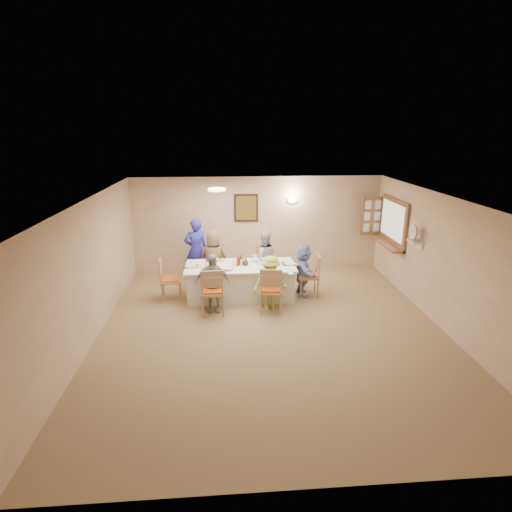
{
  "coord_description": "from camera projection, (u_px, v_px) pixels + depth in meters",
  "views": [
    {
      "loc": [
        -0.82,
        -6.74,
        3.68
      ],
      "look_at": [
        -0.2,
        1.4,
        1.05
      ],
      "focal_mm": 28.0,
      "sensor_mm": 36.0,
      "label": 1
    }
  ],
  "objects": [
    {
      "name": "ground",
      "position": [
        272.0,
        331.0,
        7.58
      ],
      "size": [
        7.0,
        7.0,
        0.0
      ],
      "primitive_type": "plane",
      "color": "#90714F"
    },
    {
      "name": "diner_back_left",
      "position": [
        214.0,
        259.0,
        9.5
      ],
      "size": [
        0.8,
        0.62,
        1.4
      ],
      "primitive_type": "imported",
      "rotation": [
        0.0,
        0.0,
        3.01
      ],
      "color": "brown",
      "rests_on": "ground"
    },
    {
      "name": "condiment_brown",
      "position": [
        241.0,
        260.0,
        8.91
      ],
      "size": [
        0.17,
        0.17,
        0.22
      ],
      "primitive_type": "imported",
      "rotation": [
        0.0,
        0.0,
        -0.4
      ],
      "color": "#482F13",
      "rests_on": "dining_table"
    },
    {
      "name": "chair_right_end",
      "position": [
        308.0,
        275.0,
        9.07
      ],
      "size": [
        0.48,
        0.48,
        0.97
      ],
      "primitive_type": null,
      "rotation": [
        0.0,
        0.0,
        -1.61
      ],
      "color": "tan",
      "rests_on": "ground"
    },
    {
      "name": "plate_bl",
      "position": [
        214.0,
        259.0,
        9.23
      ],
      "size": [
        0.26,
        0.26,
        0.02
      ],
      "primitive_type": "cylinder",
      "color": "white",
      "rests_on": "dining_table"
    },
    {
      "name": "fan_shelf",
      "position": [
        415.0,
        242.0,
        8.38
      ],
      "size": [
        0.22,
        0.36,
        0.03
      ],
      "primitive_type": "cube",
      "color": "white",
      "rests_on": "room_walls"
    },
    {
      "name": "plate_br",
      "position": [
        265.0,
        258.0,
        9.32
      ],
      "size": [
        0.24,
        0.24,
        0.02
      ],
      "primitive_type": "cylinder",
      "color": "white",
      "rests_on": "dining_table"
    },
    {
      "name": "placemat_le",
      "position": [
        190.0,
        266.0,
        8.8
      ],
      "size": [
        0.35,
        0.26,
        0.01
      ],
      "primitive_type": "cube",
      "color": "#472B19",
      "rests_on": "dining_table"
    },
    {
      "name": "desk_fan",
      "position": [
        415.0,
        235.0,
        8.33
      ],
      "size": [
        0.3,
        0.3,
        0.28
      ],
      "primitive_type": null,
      "color": "#A5A5A8",
      "rests_on": "fan_shelf"
    },
    {
      "name": "placemat_re",
      "position": [
        290.0,
        264.0,
        8.96
      ],
      "size": [
        0.35,
        0.26,
        0.01
      ],
      "primitive_type": "cube",
      "color": "#472B19",
      "rests_on": "dining_table"
    },
    {
      "name": "bowl_a",
      "position": [
        228.0,
        269.0,
        8.58
      ],
      "size": [
        0.28,
        0.28,
        0.06
      ],
      "primitive_type": "imported",
      "rotation": [
        0.0,
        0.0,
        -0.09
      ],
      "color": "white",
      "rests_on": "dining_table"
    },
    {
      "name": "napkin_fl",
      "position": [
        221.0,
        273.0,
        8.4
      ],
      "size": [
        0.13,
        0.13,
        0.01
      ],
      "primitive_type": "cube",
      "color": "gold",
      "rests_on": "dining_table"
    },
    {
      "name": "plate_le",
      "position": [
        190.0,
        266.0,
        8.79
      ],
      "size": [
        0.24,
        0.24,
        0.02
      ],
      "primitive_type": "cylinder",
      "color": "white",
      "rests_on": "dining_table"
    },
    {
      "name": "placemat_fl",
      "position": [
        213.0,
        272.0,
        8.43
      ],
      "size": [
        0.36,
        0.27,
        0.01
      ],
      "primitive_type": "cube",
      "color": "#472B19",
      "rests_on": "dining_table"
    },
    {
      "name": "placemat_bl",
      "position": [
        214.0,
        260.0,
        9.23
      ],
      "size": [
        0.37,
        0.27,
        0.01
      ],
      "primitive_type": "cube",
      "color": "#472B19",
      "rests_on": "dining_table"
    },
    {
      "name": "caregiver",
      "position": [
        196.0,
        250.0,
        9.88
      ],
      "size": [
        0.71,
        0.58,
        1.59
      ],
      "primitive_type": "imported",
      "rotation": [
        0.0,
        0.0,
        3.32
      ],
      "color": "#2E2DB3",
      "rests_on": "ground"
    },
    {
      "name": "plate_fr",
      "position": [
        269.0,
        270.0,
        8.52
      ],
      "size": [
        0.23,
        0.23,
        0.01
      ],
      "primitive_type": "cylinder",
      "color": "white",
      "rests_on": "dining_table"
    },
    {
      "name": "chair_back_right",
      "position": [
        264.0,
        265.0,
        9.77
      ],
      "size": [
        0.52,
        0.52,
        0.96
      ],
      "primitive_type": null,
      "rotation": [
        0.0,
        0.0,
        -0.14
      ],
      "color": "tan",
      "rests_on": "ground"
    },
    {
      "name": "diner_front_left",
      "position": [
        213.0,
        283.0,
        8.23
      ],
      "size": [
        0.76,
        0.37,
        1.26
      ],
      "primitive_type": "imported",
      "rotation": [
        0.0,
        0.0,
        -0.04
      ],
      "color": "#A6A6A6",
      "rests_on": "ground"
    },
    {
      "name": "napkin_re",
      "position": [
        298.0,
        264.0,
        8.92
      ],
      "size": [
        0.14,
        0.14,
        0.01
      ],
      "primitive_type": "cube",
      "color": "gold",
      "rests_on": "dining_table"
    },
    {
      "name": "wall_sconce",
      "position": [
        292.0,
        200.0,
        10.33
      ],
      "size": [
        0.26,
        0.09,
        0.18
      ],
      "primitive_type": "ellipsoid",
      "color": "white",
      "rests_on": "room_walls"
    },
    {
      "name": "condiment_malt",
      "position": [
        246.0,
        262.0,
        8.85
      ],
      "size": [
        0.21,
        0.21,
        0.17
      ],
      "primitive_type": "imported",
      "rotation": [
        0.0,
        0.0,
        0.31
      ],
      "color": "#482F13",
      "rests_on": "dining_table"
    },
    {
      "name": "placemat_fr",
      "position": [
        269.0,
        271.0,
        8.52
      ],
      "size": [
        0.33,
        0.25,
        0.01
      ],
      "primitive_type": "cube",
      "color": "#472B19",
      "rests_on": "dining_table"
    },
    {
      "name": "hatch_sill",
      "position": [
        386.0,
        243.0,
        9.79
      ],
      "size": [
        0.3,
        1.5,
        0.05
      ],
      "primitive_type": "cube",
      "color": "brown",
      "rests_on": "room_walls"
    },
    {
      "name": "napkin_br",
      "position": [
        273.0,
        259.0,
        9.28
      ],
      "size": [
        0.15,
        0.15,
        0.01
      ],
      "primitive_type": "cube",
      "color": "gold",
      "rests_on": "dining_table"
    },
    {
      "name": "diner_right_end",
      "position": [
        303.0,
        270.0,
        9.03
      ],
      "size": [
        1.14,
        0.4,
        1.22
      ],
      "primitive_type": "imported",
      "rotation": [
        0.0,
        0.0,
        1.55
      ],
      "color": "#8699D5",
      "rests_on": "ground"
    },
    {
      "name": "chair_front_right",
      "position": [
        271.0,
        289.0,
        8.24
      ],
      "size": [
        0.54,
        0.54,
        1.01
      ],
      "primitive_type": null,
      "rotation": [
        0.0,
        0.0,
        3.02
      ],
      "color": "tan",
      "rests_on": "ground"
    },
    {
      "name": "placemat_br",
      "position": [
        265.0,
        259.0,
        9.32
      ],
      "size": [
        0.34,
        0.25,
        0.01
      ],
      "primitive_type": "cube",
      "color": "#472B19",
      "rests_on": "dining_table"
    },
    {
      "name": "napkin_bl",
      "position": [
        221.0,
        260.0,
        9.2
      ],
      "size": [
        0.14,
        0.14,
        0.01
      ],
      "primitive_type": "cube",
      "color": "gold",
      "rests_on": "dining_table"
    },
    {
      "name": "room_walls",
      "position": [
        273.0,
        255.0,
        7.12
      ],
      "size": [
        7.0,
        7.0,
        7.0
      ],
      "color": "tan",
      "rests_on": "ground"
    },
    {
      "name": "ceiling_light",
      "position": [
        217.0,
        190.0,
        8.18
      ],
      "size": [
        0.36,
        0.36,
        0.05
      ],
      "primitive_type": "cylinder",
      "color": "white",
      "rests_on": "room_walls"
    },
    {
      "name": "shutter_door",
      "position": [
        372.0,
        216.0,
        10.34
      ],
      "size": [
        0.55,
        0.04,
        1.0
      ],
      "primitive_type": "cube",
      "color": "brown",
      "rests_on": "room_walls"
    },
    {
      "name": "drinking_glass",
      "position": [
        233.0,
        262.0,
        8.9
      ],
      "size": [
        0.07,
        0.07,
        0.1
      ],
      "primitive_type": "cylinder",
      "color": "silver",
      "rests_on": "dining_table"
    },
    {
      "name": "teacup_b",
      "position": [
        255.0,
        256.0,
        9.35
      ],
      "size": [
        0.15,
        0.15,
        0.09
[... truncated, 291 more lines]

